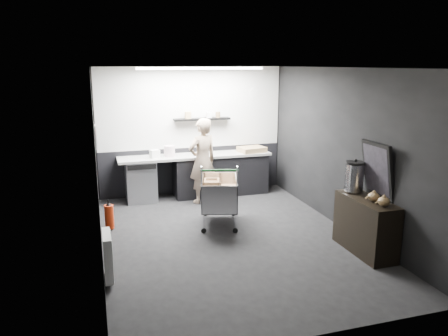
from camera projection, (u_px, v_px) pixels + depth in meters
name	position (u px, v px, depth m)	size (l,w,h in m)	color
floor	(230.00, 238.00, 7.08)	(5.50, 5.50, 0.00)	black
ceiling	(231.00, 68.00, 6.45)	(5.50, 5.50, 0.00)	white
wall_back	(192.00, 131.00, 9.33)	(5.50, 5.50, 0.00)	black
wall_front	(316.00, 214.00, 4.21)	(5.50, 5.50, 0.00)	black
wall_left	(96.00, 165.00, 6.21)	(5.50, 5.50, 0.00)	black
wall_right	(344.00, 150.00, 7.33)	(5.50, 5.50, 0.00)	black
kitchen_wall_panel	(191.00, 108.00, 9.19)	(3.95, 0.02, 1.70)	silver
dado_panel	(192.00, 170.00, 9.51)	(3.95, 0.02, 1.00)	black
floating_shelf	(202.00, 119.00, 9.20)	(1.20, 0.22, 0.04)	black
wall_clock	(254.00, 92.00, 9.51)	(0.20, 0.20, 0.03)	white
poster	(96.00, 137.00, 7.38)	(0.02, 0.30, 0.40)	white
poster_red_band	(96.00, 133.00, 7.36)	(0.01, 0.22, 0.10)	red
radiator	(108.00, 256.00, 5.62)	(0.10, 0.50, 0.60)	white
ceiling_strip	(201.00, 68.00, 8.18)	(2.40, 0.20, 0.04)	white
prep_counter	(202.00, 175.00, 9.27)	(3.20, 0.61, 0.90)	black
person	(203.00, 161.00, 8.73)	(0.63, 0.41, 1.72)	beige
shopping_cart	(219.00, 195.00, 7.59)	(0.86, 1.17, 1.12)	silver
sideboard	(366.00, 218.00, 6.48)	(0.47, 1.11, 1.66)	black
fire_extinguisher	(109.00, 216.00, 7.39)	(0.15, 0.15, 0.51)	#B4290C
cardboard_box	(252.00, 149.00, 9.41)	(0.54, 0.41, 0.11)	#A28356
pink_tub	(169.00, 151.00, 8.95)	(0.22, 0.22, 0.22)	silver
white_container	(155.00, 154.00, 8.82)	(0.18, 0.14, 0.16)	white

